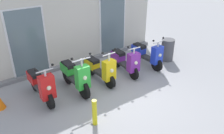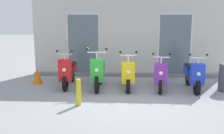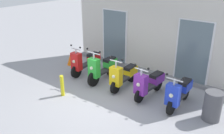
{
  "view_description": "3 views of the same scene",
  "coord_description": "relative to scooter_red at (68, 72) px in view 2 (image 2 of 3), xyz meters",
  "views": [
    {
      "loc": [
        -3.51,
        -4.33,
        3.78
      ],
      "look_at": [
        0.21,
        0.81,
        0.57
      ],
      "focal_mm": 36.52,
      "sensor_mm": 36.0,
      "label": 1
    },
    {
      "loc": [
        -0.06,
        -7.27,
        2.41
      ],
      "look_at": [
        -0.49,
        0.56,
        0.79
      ],
      "focal_mm": 44.14,
      "sensor_mm": 36.0,
      "label": 2
    },
    {
      "loc": [
        4.26,
        -5.18,
        3.92
      ],
      "look_at": [
        -0.29,
        0.8,
        0.81
      ],
      "focal_mm": 39.2,
      "sensor_mm": 36.0,
      "label": 3
    }
  ],
  "objects": [
    {
      "name": "storefront_facade",
      "position": [
        1.93,
        1.72,
        1.26
      ],
      "size": [
        7.07,
        0.5,
        3.61
      ],
      "color": "beige",
      "rests_on": "ground_plane"
    },
    {
      "name": "scooter_yellow",
      "position": [
        1.89,
        -0.12,
        -0.02
      ],
      "size": [
        0.53,
        1.53,
        1.26
      ],
      "color": "black",
      "rests_on": "ground_plane"
    },
    {
      "name": "curb_bollard",
      "position": [
        0.64,
        -1.78,
        -0.13
      ],
      "size": [
        0.12,
        0.12,
        0.7
      ],
      "primitive_type": "cylinder",
      "color": "yellow",
      "rests_on": "ground_plane"
    },
    {
      "name": "ground_plane",
      "position": [
        1.93,
        -1.24,
        -0.48
      ],
      "size": [
        40.0,
        40.0,
        0.0
      ],
      "primitive_type": "plane",
      "color": "#939399"
    },
    {
      "name": "scooter_red",
      "position": [
        0.0,
        0.0,
        0.0
      ],
      "size": [
        0.52,
        1.62,
        1.26
      ],
      "color": "black",
      "rests_on": "ground_plane"
    },
    {
      "name": "traffic_cone",
      "position": [
        -1.11,
        0.27,
        -0.22
      ],
      "size": [
        0.32,
        0.32,
        0.52
      ],
      "primitive_type": "cone",
      "color": "orange",
      "rests_on": "ground_plane"
    },
    {
      "name": "scooter_blue",
      "position": [
        3.91,
        -0.16,
        -0.01
      ],
      "size": [
        0.54,
        1.52,
        1.21
      ],
      "color": "black",
      "rests_on": "ground_plane"
    },
    {
      "name": "scooter_green",
      "position": [
        0.99,
        -0.16,
        0.03
      ],
      "size": [
        0.62,
        1.6,
        1.35
      ],
      "color": "black",
      "rests_on": "ground_plane"
    },
    {
      "name": "scooter_purple",
      "position": [
        2.9,
        -0.15,
        -0.0
      ],
      "size": [
        0.55,
        1.51,
        1.22
      ],
      "color": "black",
      "rests_on": "ground_plane"
    }
  ]
}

